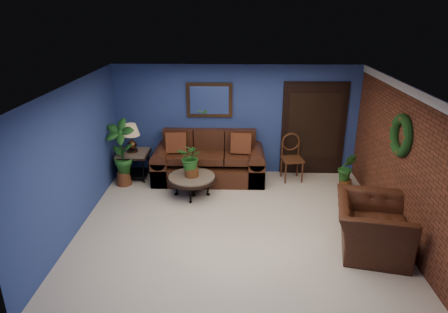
{
  "coord_description": "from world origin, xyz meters",
  "views": [
    {
      "loc": [
        -0.04,
        -6.23,
        3.69
      ],
      "look_at": [
        -0.22,
        0.55,
        1.11
      ],
      "focal_mm": 32.0,
      "sensor_mm": 36.0,
      "label": 1
    }
  ],
  "objects_px": {
    "sofa": "(209,163)",
    "end_table": "(133,158)",
    "side_chair": "(292,154)",
    "table_lamp": "(131,135)",
    "armchair": "(372,227)",
    "coffee_table": "(192,179)"
  },
  "relations": [
    {
      "from": "sofa",
      "to": "side_chair",
      "type": "distance_m",
      "value": 1.86
    },
    {
      "from": "sofa",
      "to": "armchair",
      "type": "xyz_separation_m",
      "value": [
        2.75,
        -2.77,
        0.05
      ]
    },
    {
      "from": "sofa",
      "to": "end_table",
      "type": "height_order",
      "value": "sofa"
    },
    {
      "from": "table_lamp",
      "to": "side_chair",
      "type": "height_order",
      "value": "table_lamp"
    },
    {
      "from": "coffee_table",
      "to": "table_lamp",
      "type": "height_order",
      "value": "table_lamp"
    },
    {
      "from": "armchair",
      "to": "side_chair",
      "type": "bearing_deg",
      "value": 30.41
    },
    {
      "from": "table_lamp",
      "to": "sofa",
      "type": "bearing_deg",
      "value": 1.42
    },
    {
      "from": "coffee_table",
      "to": "end_table",
      "type": "distance_m",
      "value": 1.64
    },
    {
      "from": "table_lamp",
      "to": "armchair",
      "type": "relative_size",
      "value": 0.48
    },
    {
      "from": "sofa",
      "to": "end_table",
      "type": "xyz_separation_m",
      "value": [
        -1.7,
        -0.04,
        0.13
      ]
    },
    {
      "from": "end_table",
      "to": "sofa",
      "type": "bearing_deg",
      "value": 1.42
    },
    {
      "from": "sofa",
      "to": "side_chair",
      "type": "xyz_separation_m",
      "value": [
        1.84,
        0.03,
        0.23
      ]
    },
    {
      "from": "table_lamp",
      "to": "armchair",
      "type": "bearing_deg",
      "value": -31.47
    },
    {
      "from": "side_chair",
      "to": "armchair",
      "type": "height_order",
      "value": "side_chair"
    },
    {
      "from": "end_table",
      "to": "side_chair",
      "type": "relative_size",
      "value": 0.67
    },
    {
      "from": "coffee_table",
      "to": "armchair",
      "type": "height_order",
      "value": "armchair"
    },
    {
      "from": "end_table",
      "to": "armchair",
      "type": "distance_m",
      "value": 5.22
    },
    {
      "from": "table_lamp",
      "to": "armchair",
      "type": "height_order",
      "value": "table_lamp"
    },
    {
      "from": "sofa",
      "to": "armchair",
      "type": "distance_m",
      "value": 3.9
    },
    {
      "from": "sofa",
      "to": "table_lamp",
      "type": "distance_m",
      "value": 1.83
    },
    {
      "from": "sofa",
      "to": "end_table",
      "type": "bearing_deg",
      "value": -178.58
    },
    {
      "from": "coffee_table",
      "to": "armchair",
      "type": "xyz_separation_m",
      "value": [
        3.05,
        -1.87,
        0.04
      ]
    }
  ]
}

